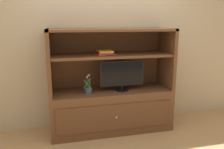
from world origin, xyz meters
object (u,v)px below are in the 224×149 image
media_console (111,99)px  potted_plant (88,89)px  tv_monitor (122,75)px  magazine_stack (105,52)px

media_console → potted_plant: bearing=-165.7°
potted_plant → tv_monitor: bearing=1.9°
potted_plant → magazine_stack: 0.59m
media_console → tv_monitor: media_console is taller
media_console → potted_plant: size_ratio=6.35×
media_console → tv_monitor: bearing=-26.7°
tv_monitor → potted_plant: tv_monitor is taller
media_console → magazine_stack: media_console is taller
tv_monitor → magazine_stack: 0.42m
media_console → tv_monitor: (0.15, -0.08, 0.39)m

